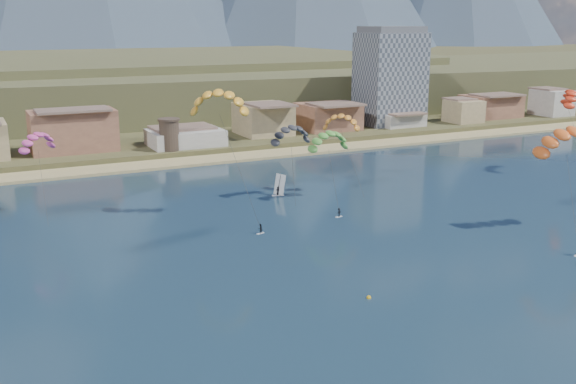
{
  "coord_description": "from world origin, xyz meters",
  "views": [
    {
      "loc": [
        -43.6,
        -56.73,
        35.51
      ],
      "look_at": [
        0.0,
        32.0,
        10.0
      ],
      "focal_mm": 41.32,
      "sensor_mm": 36.0,
      "label": 1
    }
  ],
  "objects_px": {
    "watchtower": "(169,134)",
    "kitesurfer_green": "(329,138)",
    "kitesurfer_orange": "(569,137)",
    "kitesurfer_yellow": "(219,99)",
    "buoy": "(369,298)",
    "windsurfer": "(279,189)",
    "apartment_tower": "(390,76)"
  },
  "relations": [
    {
      "from": "kitesurfer_green",
      "to": "windsurfer",
      "type": "xyz_separation_m",
      "value": [
        -7.9,
        7.04,
        -11.28
      ]
    },
    {
      "from": "kitesurfer_green",
      "to": "kitesurfer_yellow",
      "type": "bearing_deg",
      "value": -178.71
    },
    {
      "from": "kitesurfer_yellow",
      "to": "buoy",
      "type": "bearing_deg",
      "value": -85.86
    },
    {
      "from": "apartment_tower",
      "to": "kitesurfer_yellow",
      "type": "xyz_separation_m",
      "value": [
        -86.49,
        -70.53,
        4.03
      ]
    },
    {
      "from": "watchtower",
      "to": "kitesurfer_green",
      "type": "relative_size",
      "value": 0.49
    },
    {
      "from": "watchtower",
      "to": "windsurfer",
      "type": "relative_size",
      "value": 1.92
    },
    {
      "from": "apartment_tower",
      "to": "kitesurfer_orange",
      "type": "distance_m",
      "value": 110.8
    },
    {
      "from": "watchtower",
      "to": "kitesurfer_orange",
      "type": "xyz_separation_m",
      "value": [
        44.48,
        -90.94,
        9.89
      ]
    },
    {
      "from": "kitesurfer_orange",
      "to": "kitesurfer_green",
      "type": "bearing_deg",
      "value": 128.24
    },
    {
      "from": "kitesurfer_yellow",
      "to": "kitesurfer_orange",
      "type": "height_order",
      "value": "kitesurfer_yellow"
    },
    {
      "from": "kitesurfer_green",
      "to": "buoy",
      "type": "bearing_deg",
      "value": -113.38
    },
    {
      "from": "buoy",
      "to": "apartment_tower",
      "type": "bearing_deg",
      "value": 54.49
    },
    {
      "from": "windsurfer",
      "to": "buoy",
      "type": "distance_m",
      "value": 54.95
    },
    {
      "from": "watchtower",
      "to": "kitesurfer_green",
      "type": "height_order",
      "value": "kitesurfer_green"
    },
    {
      "from": "kitesurfer_yellow",
      "to": "buoy",
      "type": "xyz_separation_m",
      "value": [
        3.33,
        -45.99,
        -21.75
      ]
    },
    {
      "from": "apartment_tower",
      "to": "kitesurfer_yellow",
      "type": "distance_m",
      "value": 111.68
    },
    {
      "from": "kitesurfer_orange",
      "to": "windsurfer",
      "type": "height_order",
      "value": "kitesurfer_orange"
    },
    {
      "from": "kitesurfer_green",
      "to": "windsurfer",
      "type": "relative_size",
      "value": 3.89
    },
    {
      "from": "apartment_tower",
      "to": "kitesurfer_orange",
      "type": "bearing_deg",
      "value": -108.7
    },
    {
      "from": "watchtower",
      "to": "kitesurfer_yellow",
      "type": "xyz_separation_m",
      "value": [
        -6.49,
        -56.53,
        15.48
      ]
    },
    {
      "from": "kitesurfer_orange",
      "to": "windsurfer",
      "type": "distance_m",
      "value": 56.9
    },
    {
      "from": "kitesurfer_yellow",
      "to": "windsurfer",
      "type": "bearing_deg",
      "value": 25.95
    },
    {
      "from": "watchtower",
      "to": "kitesurfer_orange",
      "type": "height_order",
      "value": "kitesurfer_orange"
    },
    {
      "from": "kitesurfer_yellow",
      "to": "watchtower",
      "type": "bearing_deg",
      "value": 83.45
    },
    {
      "from": "apartment_tower",
      "to": "watchtower",
      "type": "bearing_deg",
      "value": -170.07
    },
    {
      "from": "kitesurfer_yellow",
      "to": "buoy",
      "type": "relative_size",
      "value": 42.19
    },
    {
      "from": "apartment_tower",
      "to": "watchtower",
      "type": "xyz_separation_m",
      "value": [
        -80.0,
        -14.0,
        -11.45
      ]
    },
    {
      "from": "kitesurfer_green",
      "to": "buoy",
      "type": "height_order",
      "value": "kitesurfer_green"
    },
    {
      "from": "windsurfer",
      "to": "buoy",
      "type": "height_order",
      "value": "windsurfer"
    },
    {
      "from": "kitesurfer_yellow",
      "to": "apartment_tower",
      "type": "bearing_deg",
      "value": 39.2
    },
    {
      "from": "kitesurfer_orange",
      "to": "buoy",
      "type": "height_order",
      "value": "kitesurfer_orange"
    },
    {
      "from": "kitesurfer_yellow",
      "to": "windsurfer",
      "type": "distance_m",
      "value": 26.76
    }
  ]
}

